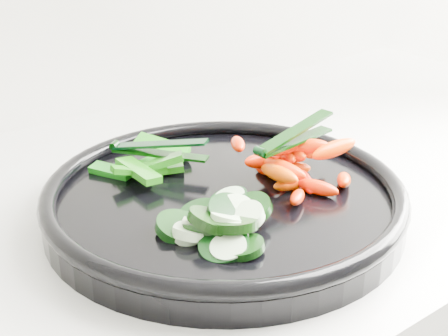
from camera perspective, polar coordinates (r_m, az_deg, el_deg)
veggie_tray at (r=0.65m, az=-0.00°, el=-2.79°), size 0.45×0.45×0.04m
cucumber_pile at (r=0.57m, az=-0.53°, el=-5.06°), size 0.12×0.12×0.04m
carrot_pile at (r=0.68m, az=6.08°, el=0.47°), size 0.12×0.15×0.05m
pepper_pile at (r=0.70m, az=-6.84°, el=0.37°), size 0.12×0.11×0.04m
tong_carrot at (r=0.66m, az=6.31°, el=2.83°), size 0.11×0.03×0.02m
tong_pepper at (r=0.70m, az=-6.18°, el=1.76°), size 0.08×0.10×0.02m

